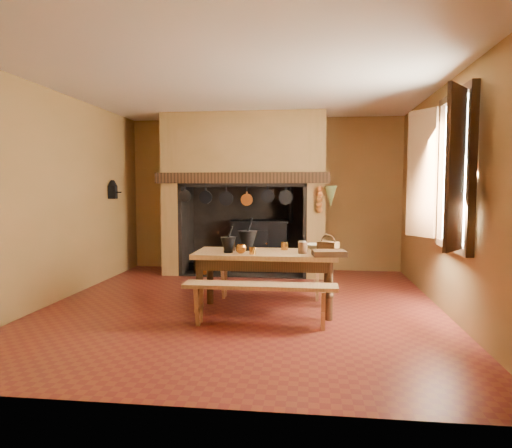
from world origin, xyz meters
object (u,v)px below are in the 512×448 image
at_px(coffee_grinder, 230,245).
at_px(mixing_bowl, 317,247).
at_px(work_table, 266,261).
at_px(bench_front, 260,295).
at_px(wicker_basket, 328,246).
at_px(iron_range, 260,245).

distance_m(coffee_grinder, mixing_bowl, 1.10).
xyz_separation_m(work_table, mixing_bowl, (0.63, 0.28, 0.15)).
xyz_separation_m(coffee_grinder, mixing_bowl, (1.08, 0.20, -0.03)).
xyz_separation_m(bench_front, mixing_bowl, (0.63, 0.90, 0.42)).
height_order(mixing_bowl, wicker_basket, wicker_basket).
xyz_separation_m(work_table, coffee_grinder, (-0.45, 0.08, 0.18)).
distance_m(work_table, wicker_basket, 0.78).
distance_m(iron_range, bench_front, 3.31).
bearing_deg(wicker_basket, coffee_grinder, -156.69).
relative_size(work_table, coffee_grinder, 9.57).
relative_size(mixing_bowl, wicker_basket, 1.03).
xyz_separation_m(bench_front, wicker_basket, (0.76, 0.67, 0.46)).
distance_m(bench_front, coffee_grinder, 0.95).
height_order(iron_range, mixing_bowl, iron_range).
bearing_deg(coffee_grinder, iron_range, 74.90).
distance_m(bench_front, mixing_bowl, 1.18).
bearing_deg(mixing_bowl, iron_range, 112.50).
bearing_deg(work_table, iron_range, 97.72).
distance_m(iron_range, mixing_bowl, 2.60).
bearing_deg(coffee_grinder, work_table, -22.62).
bearing_deg(bench_front, wicker_basket, 41.58).
bearing_deg(bench_front, coffee_grinder, 123.07).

